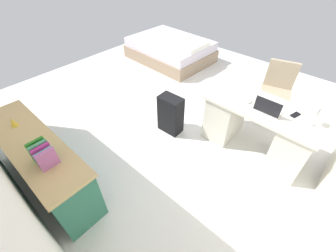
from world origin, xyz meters
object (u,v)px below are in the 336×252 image
Objects in this scene: desk at (257,128)px; bed at (171,50)px; credenza at (42,163)px; cell_phone_near_laptop at (295,115)px; desk_lamp at (317,106)px; figurine_small at (13,122)px; suitcase_black at (171,114)px; laptop at (268,109)px; office_chair at (274,95)px; computer_mouse at (249,101)px.

desk is 0.74× the size of bed.
cell_phone_near_laptop reaches higher than credenza.
desk_lamp is 3.39m from figurine_small.
figurine_small reaches higher than suitcase_black.
laptop is at bearing 46.74° from cell_phone_near_laptop.
credenza is 0.57m from figurine_small.
laptop reaches higher than bed.
desk_lamp is at bearing 169.34° from cell_phone_near_laptop.
bed is at bearing -23.47° from desk_lamp.
office_chair is 0.48× the size of bed.
office_chair is at bearing -93.97° from computer_mouse.
office_chair is at bearing -127.95° from suitcase_black.
desk is 0.80m from desk_lamp.
office_chair is 1.52× the size of suitcase_black.
laptop is 0.50m from desk_lamp.
desk is 1.53× the size of office_chair.
cell_phone_near_laptop is 1.24× the size of figurine_small.
cell_phone_near_laptop reaches higher than suitcase_black.
laptop is (-1.69, -2.17, 0.43)m from credenza.
credenza is 0.92× the size of bed.
figurine_small is (0.86, 1.75, 0.48)m from suitcase_black.
suitcase_black is at bearing -105.40° from credenza.
office_chair is 1.08m from laptop.
figurine_small is (0.38, 0.00, 0.42)m from credenza.
bed is 19.51× the size of computer_mouse.
office_chair is 2.72× the size of desk_lamp.
bed is 3.37m from laptop.
office_chair is at bearing -81.84° from desk.
bed is 6.28× the size of laptop.
desk reaches higher than suitcase_black.
bed is at bearing -29.64° from computer_mouse.
laptop is 0.33m from cell_phone_near_laptop.
suitcase_black is 5.63× the size of figurine_small.
credenza is (1.63, 2.25, -0.02)m from desk.
bed is at bearing -76.97° from figurine_small.
office_chair reaches higher than computer_mouse.
suitcase_black is 1.86m from desk_lamp.
desk_lamp reaches higher than laptop.
cell_phone_near_laptop is (-0.28, -0.17, -0.04)m from laptop.
bed is (2.87, -1.47, -0.15)m from desk.
computer_mouse is at bearing 150.53° from bed.
bed is 14.34× the size of cell_phone_near_laptop.
figurine_small is at bearing 0.23° from credenza.
office_chair is 9.40× the size of computer_mouse.
office_chair reaches higher than credenza.
credenza is at bearing 65.98° from cell_phone_near_laptop.
figurine_small reaches higher than cell_phone_near_laptop.
computer_mouse is at bearing -156.59° from suitcase_black.
bed is 3.76m from desk_lamp.
office_chair reaches higher than suitcase_black.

